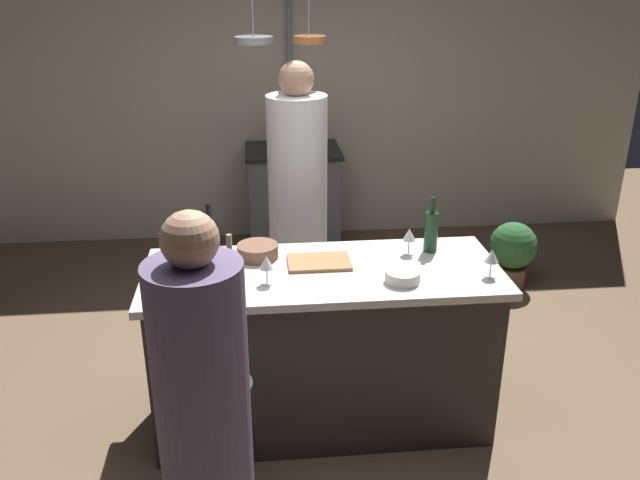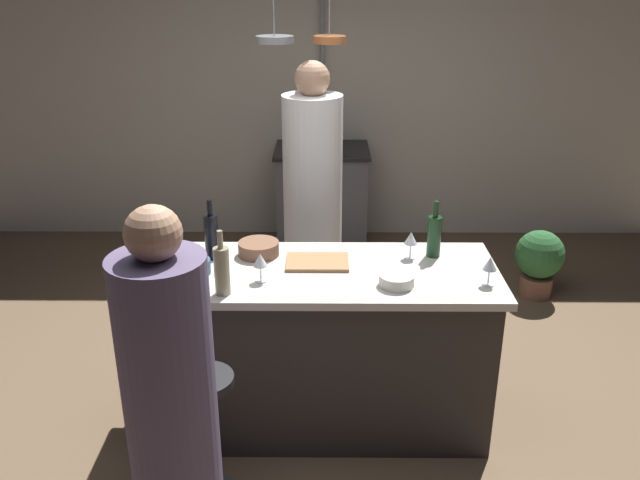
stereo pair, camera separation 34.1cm
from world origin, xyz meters
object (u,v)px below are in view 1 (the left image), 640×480
cutting_board (319,262)px  wine_bottle_red (431,231)px  stove_range (293,199)px  potted_plant (512,251)px  wine_bottle_white (231,274)px  wine_glass_by_chef (409,236)px  mixing_bowl_wooden (258,251)px  bar_stool_left (226,442)px  wine_glass_near_right_guest (267,264)px  wine_glass_near_left_guest (492,257)px  mixing_bowl_ceramic (403,276)px  pepper_mill (173,281)px  guest_left (205,433)px  chef (298,212)px  mixing_bowl_blue (197,272)px  wine_bottle_dark (210,240)px

cutting_board → wine_bottle_red: size_ratio=1.05×
stove_range → potted_plant: bearing=-30.7°
stove_range → wine_bottle_white: wine_bottle_white is taller
wine_glass_by_chef → mixing_bowl_wooden: (-0.79, 0.04, -0.07)m
bar_stool_left → wine_glass_near_right_guest: (0.21, 0.49, 0.63)m
potted_plant → wine_bottle_white: 2.81m
cutting_board → wine_glass_near_left_guest: 0.86m
stove_range → mixing_bowl_ceramic: (0.37, -2.62, 0.48)m
bar_stool_left → wine_bottle_white: bearing=82.5°
potted_plant → pepper_mill: (-2.33, -1.76, 0.71)m
wine_bottle_white → mixing_bowl_wooden: 0.48m
potted_plant → guest_left: bearing=-130.8°
pepper_mill → mixing_bowl_ceramic: 1.08m
guest_left → wine_glass_by_chef: guest_left is taller
chef → potted_plant: size_ratio=3.45×
pepper_mill → mixing_bowl_blue: bearing=69.9°
stove_range → potted_plant: (1.62, -0.96, -0.15)m
stove_range → wine_bottle_red: wine_bottle_red is taller
chef → mixing_bowl_blue: chef is taller
bar_stool_left → mixing_bowl_blue: size_ratio=4.14×
cutting_board → wine_bottle_dark: 0.56m
mixing_bowl_blue → mixing_bowl_wooden: 0.38m
wine_bottle_dark → mixing_bowl_ceramic: size_ratio=1.90×
potted_plant → wine_bottle_dark: (-2.18, -1.34, 0.73)m
potted_plant → wine_glass_near_right_guest: wine_glass_near_right_guest is taller
chef → wine_glass_near_left_guest: (0.86, -1.21, 0.17)m
stove_range → guest_left: 3.52m
pepper_mill → wine_glass_near_right_guest: pepper_mill is taller
wine_bottle_dark → mixing_bowl_wooden: (0.24, 0.04, -0.09)m
potted_plant → wine_bottle_white: bearing=-139.8°
mixing_bowl_blue → wine_bottle_dark: bearing=71.9°
wine_bottle_red → cutting_board: bearing=-170.3°
potted_plant → cutting_board: cutting_board is taller
pepper_mill → mixing_bowl_blue: pepper_mill is taller
pepper_mill → wine_glass_by_chef: bearing=19.8°
guest_left → wine_glass_by_chef: bearing=49.2°
bar_stool_left → mixing_bowl_ceramic: 1.12m
bar_stool_left → wine_glass_near_left_guest: bearing=19.2°
wine_glass_near_left_guest → mixing_bowl_wooden: wine_glass_near_left_guest is taller
cutting_board → wine_bottle_white: wine_bottle_white is taller
wine_bottle_dark → mixing_bowl_wooden: 0.26m
stove_range → wine_glass_near_left_guest: bearing=-72.9°
chef → mixing_bowl_ceramic: chef is taller
chef → wine_glass_by_chef: 1.05m
potted_plant → wine_glass_near_right_guest: bearing=-139.7°
stove_range → mixing_bowl_blue: mixing_bowl_blue is taller
stove_range → wine_glass_by_chef: size_ratio=6.10×
chef → wine_glass_by_chef: size_ratio=12.30×
wine_glass_near_left_guest → wine_bottle_dark: bearing=167.3°
mixing_bowl_blue → wine_glass_by_chef: bearing=10.1°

